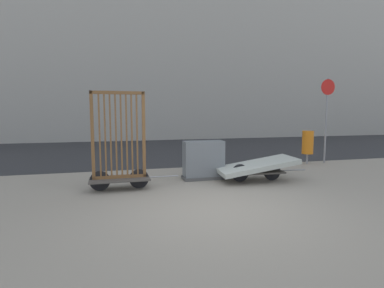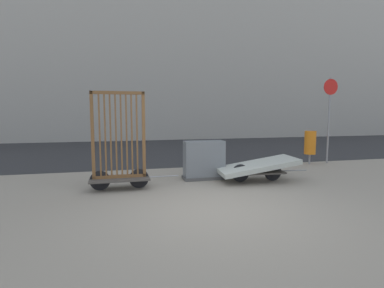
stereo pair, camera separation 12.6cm
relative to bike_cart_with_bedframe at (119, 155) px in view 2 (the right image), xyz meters
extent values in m
plane|color=gray|center=(1.70, -1.87, -0.79)|extent=(60.00, 60.00, 0.00)
cube|color=#2D2D30|center=(1.70, 7.02, -0.78)|extent=(56.00, 9.43, 0.01)
cube|color=#B2ADA3|center=(1.70, 13.73, 6.95)|extent=(48.00, 4.00, 15.48)
cube|color=#4C4742|center=(-0.01, 0.00, -0.54)|extent=(1.35, 0.65, 0.04)
cylinder|color=black|center=(0.43, 0.01, -0.56)|extent=(0.45, 0.04, 0.45)
cylinder|color=black|center=(-0.44, -0.01, -0.56)|extent=(0.45, 0.04, 0.45)
cylinder|color=gray|center=(1.02, 0.02, -0.54)|extent=(0.70, 0.04, 0.03)
cube|color=brown|center=(-0.01, 0.00, -0.49)|extent=(1.20, 0.09, 0.07)
cube|color=brown|center=(-0.01, 0.00, 1.41)|extent=(1.20, 0.09, 0.07)
cube|color=brown|center=(-0.57, -0.01, 0.46)|extent=(0.07, 0.07, 1.97)
cube|color=brown|center=(0.56, 0.01, 0.46)|extent=(0.07, 0.07, 1.97)
cube|color=brown|center=(-0.42, -0.01, 0.46)|extent=(0.04, 0.05, 1.90)
cube|color=brown|center=(-0.30, 0.00, 0.46)|extent=(0.04, 0.05, 1.90)
cube|color=brown|center=(-0.18, 0.00, 0.46)|extent=(0.04, 0.05, 1.90)
cube|color=brown|center=(-0.06, 0.00, 0.46)|extent=(0.04, 0.05, 1.90)
cube|color=brown|center=(0.05, 0.00, 0.46)|extent=(0.04, 0.05, 1.90)
cube|color=brown|center=(0.17, 0.00, 0.46)|extent=(0.04, 0.05, 1.90)
cube|color=brown|center=(0.29, 0.00, 0.46)|extent=(0.04, 0.05, 1.90)
cube|color=brown|center=(0.40, 0.01, 0.46)|extent=(0.04, 0.05, 1.90)
cube|color=#4C4742|center=(3.41, 0.00, -0.54)|extent=(1.39, 0.73, 0.04)
cylinder|color=black|center=(3.84, -0.03, -0.56)|extent=(0.45, 0.07, 0.45)
cylinder|color=black|center=(2.97, 0.03, -0.56)|extent=(0.45, 0.07, 0.45)
cylinder|color=gray|center=(4.43, -0.08, -0.54)|extent=(0.70, 0.08, 0.03)
cube|color=#B2B7AD|center=(3.41, 0.00, -0.38)|extent=(2.04, 1.15, 0.43)
cube|color=#4C4C4C|center=(2.16, 0.57, -0.75)|extent=(1.12, 0.48, 0.08)
cube|color=slate|center=(2.16, 0.57, -0.28)|extent=(1.06, 0.42, 1.01)
cylinder|color=gray|center=(6.30, 1.95, -0.62)|extent=(0.06, 0.06, 0.34)
cylinder|color=orange|center=(6.30, 1.95, -0.05)|extent=(0.38, 0.38, 0.79)
cylinder|color=gray|center=(6.99, 1.95, 0.68)|extent=(0.06, 0.06, 2.93)
cylinder|color=red|center=(6.99, 1.93, 1.83)|extent=(0.53, 0.02, 0.53)
camera|label=1|loc=(-0.08, -6.92, 0.99)|focal=28.00mm
camera|label=2|loc=(0.05, -6.95, 0.99)|focal=28.00mm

